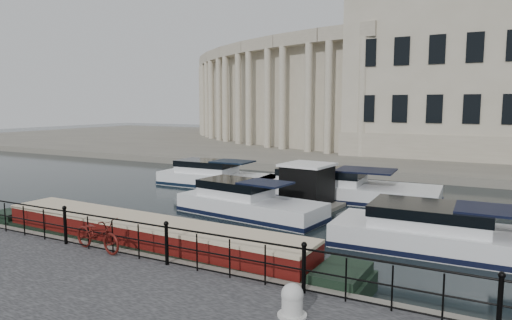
{
  "coord_description": "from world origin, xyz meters",
  "views": [
    {
      "loc": [
        7.76,
        -11.72,
        4.9
      ],
      "look_at": [
        0.5,
        2.0,
        3.0
      ],
      "focal_mm": 32.0,
      "sensor_mm": 36.0,
      "label": 1
    }
  ],
  "objects": [
    {
      "name": "mooring_bollard",
      "position": [
        4.23,
        -3.45,
        0.88
      ],
      "size": [
        0.62,
        0.62,
        0.7
      ],
      "color": "beige",
      "rests_on": "near_quay"
    },
    {
      "name": "bicycle",
      "position": [
        -2.57,
        -2.28,
        1.06
      ],
      "size": [
        2.01,
        0.9,
        1.02
      ],
      "primitive_type": "imported",
      "rotation": [
        0.0,
        0.0,
        1.46
      ],
      "color": "#4E120E",
      "rests_on": "near_quay"
    },
    {
      "name": "railing",
      "position": [
        0.0,
        -2.25,
        1.2
      ],
      "size": [
        24.14,
        0.14,
        1.22
      ],
      "color": "black",
      "rests_on": "near_quay"
    },
    {
      "name": "far_bank",
      "position": [
        0.0,
        39.0,
        0.28
      ],
      "size": [
        120.0,
        42.0,
        0.55
      ],
      "primitive_type": "cube",
      "color": "#6B665B",
      "rests_on": "ground_plane"
    },
    {
      "name": "harbour_hut",
      "position": [
        -0.11,
        8.38,
        0.95
      ],
      "size": [
        3.24,
        2.81,
        2.18
      ],
      "rotation": [
        0.0,
        0.0,
        -0.12
      ],
      "color": "#6B665B",
      "rests_on": "ground_plane"
    },
    {
      "name": "narrowboat",
      "position": [
        -2.12,
        -0.72,
        0.37
      ],
      "size": [
        14.63,
        2.4,
        1.54
      ],
      "rotation": [
        0.0,
        0.0,
        -0.03
      ],
      "color": "black",
      "rests_on": "ground_plane"
    },
    {
      "name": "ground_plane",
      "position": [
        0.0,
        0.0,
        0.0
      ],
      "size": [
        160.0,
        160.0,
        0.0
      ],
      "primitive_type": "plane",
      "color": "black",
      "rests_on": "ground"
    },
    {
      "name": "civic_building",
      "position": [
        -1.0,
        34.71,
        7.04
      ],
      "size": [
        53.55,
        31.84,
        16.85
      ],
      "color": "#ADA38C",
      "rests_on": "far_bank"
    },
    {
      "name": "cabin_cruisers",
      "position": [
        0.23,
        8.38,
        0.37
      ],
      "size": [
        21.84,
        10.13,
        1.99
      ],
      "color": "white",
      "rests_on": "ground_plane"
    }
  ]
}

